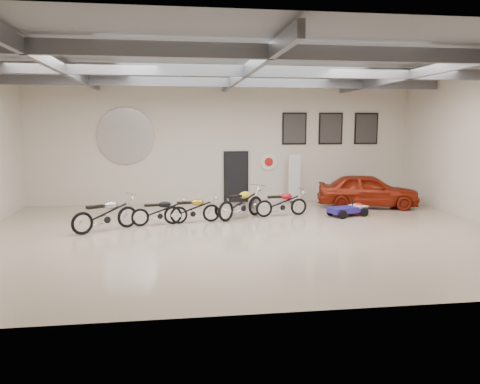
{
  "coord_description": "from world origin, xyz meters",
  "views": [
    {
      "loc": [
        -2.08,
        -13.51,
        3.18
      ],
      "look_at": [
        0.0,
        1.2,
        1.1
      ],
      "focal_mm": 35.0,
      "sensor_mm": 36.0,
      "label": 1
    }
  ],
  "objects": [
    {
      "name": "motorcycle_gold",
      "position": [
        -1.51,
        1.83,
        0.48
      ],
      "size": [
        1.92,
        0.87,
        0.96
      ],
      "primitive_type": null,
      "rotation": [
        0.0,
        0.0,
        0.16
      ],
      "color": "silver",
      "rests_on": "floor"
    },
    {
      "name": "oil_sign",
      "position": [
        1.9,
        5.95,
        1.7
      ],
      "size": [
        0.72,
        0.1,
        0.72
      ],
      "primitive_type": null,
      "color": "white",
      "rests_on": "back_wall"
    },
    {
      "name": "floor",
      "position": [
        0.0,
        0.0,
        0.0
      ],
      "size": [
        16.0,
        12.0,
        0.01
      ],
      "primitive_type": "cube",
      "color": "#BEA991",
      "rests_on": "ground"
    },
    {
      "name": "go_kart",
      "position": [
        4.19,
        2.33,
        0.31
      ],
      "size": [
        1.89,
        1.29,
        0.63
      ],
      "primitive_type": null,
      "rotation": [
        0.0,
        0.0,
        0.32
      ],
      "color": "navy",
      "rests_on": "floor"
    },
    {
      "name": "motorcycle_silver",
      "position": [
        -4.19,
        0.98,
        0.55
      ],
      "size": [
        2.12,
        1.74,
        1.1
      ],
      "primitive_type": null,
      "rotation": [
        0.0,
        0.0,
        0.6
      ],
      "color": "silver",
      "rests_on": "floor"
    },
    {
      "name": "poster_mid",
      "position": [
        4.6,
        5.96,
        3.1
      ],
      "size": [
        1.05,
        0.08,
        1.35
      ],
      "primitive_type": null,
      "color": "black",
      "rests_on": "back_wall"
    },
    {
      "name": "logo_plaque",
      "position": [
        -4.0,
        5.95,
        2.8
      ],
      "size": [
        2.3,
        0.06,
        1.16
      ],
      "primitive_type": null,
      "color": "silver",
      "rests_on": "back_wall"
    },
    {
      "name": "vintage_car",
      "position": [
        5.52,
        4.0,
        0.67
      ],
      "size": [
        2.56,
        4.21,
        1.34
      ],
      "primitive_type": "imported",
      "rotation": [
        0.0,
        0.0,
        1.3
      ],
      "color": "maroon",
      "rests_on": "floor"
    },
    {
      "name": "motorcycle_yellow",
      "position": [
        0.21,
        2.39,
        0.56
      ],
      "size": [
        2.1,
        1.9,
        1.13
      ],
      "primitive_type": null,
      "rotation": [
        0.0,
        0.0,
        0.69
      ],
      "color": "silver",
      "rests_on": "floor"
    },
    {
      "name": "banner_stand",
      "position": [
        2.92,
        5.5,
        0.99
      ],
      "size": [
        0.57,
        0.34,
        1.98
      ],
      "primitive_type": null,
      "rotation": [
        0.0,
        0.0,
        0.25
      ],
      "color": "white",
      "rests_on": "floor"
    },
    {
      "name": "door",
      "position": [
        0.5,
        5.95,
        1.05
      ],
      "size": [
        0.92,
        0.08,
        2.1
      ],
      "primitive_type": "cube",
      "color": "black",
      "rests_on": "back_wall"
    },
    {
      "name": "ceiling_beams",
      "position": [
        0.0,
        0.0,
        4.75
      ],
      "size": [
        15.8,
        11.8,
        0.32
      ],
      "primitive_type": null,
      "color": "#595A61",
      "rests_on": "ceiling"
    },
    {
      "name": "back_wall",
      "position": [
        0.0,
        6.0,
        2.5
      ],
      "size": [
        16.0,
        0.02,
        5.0
      ],
      "primitive_type": "cube",
      "color": "beige",
      "rests_on": "floor"
    },
    {
      "name": "poster_left",
      "position": [
        3.0,
        5.96,
        3.1
      ],
      "size": [
        1.05,
        0.08,
        1.35
      ],
      "primitive_type": null,
      "color": "black",
      "rests_on": "back_wall"
    },
    {
      "name": "poster_right",
      "position": [
        6.2,
        5.96,
        3.1
      ],
      "size": [
        1.05,
        0.08,
        1.35
      ],
      "primitive_type": null,
      "color": "black",
      "rests_on": "back_wall"
    },
    {
      "name": "ceiling",
      "position": [
        0.0,
        0.0,
        5.0
      ],
      "size": [
        16.0,
        12.0,
        0.01
      ],
      "primitive_type": "cube",
      "color": "slate",
      "rests_on": "back_wall"
    },
    {
      "name": "motorcycle_red",
      "position": [
        1.7,
        2.59,
        0.49
      ],
      "size": [
        1.97,
        0.9,
        0.99
      ],
      "primitive_type": null,
      "rotation": [
        0.0,
        0.0,
        0.17
      ],
      "color": "silver",
      "rests_on": "floor"
    },
    {
      "name": "motorcycle_black",
      "position": [
        -2.57,
        1.65,
        0.47
      ],
      "size": [
        1.87,
        0.86,
        0.93
      ],
      "primitive_type": null,
      "rotation": [
        0.0,
        0.0,
        0.18
      ],
      "color": "silver",
      "rests_on": "floor"
    }
  ]
}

